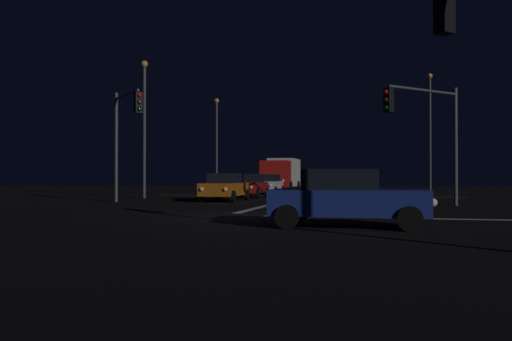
{
  "coord_description": "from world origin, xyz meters",
  "views": [
    {
      "loc": [
        5.23,
        -18.58,
        1.36
      ],
      "look_at": [
        -1.68,
        12.0,
        1.73
      ],
      "focal_mm": 38.27,
      "sensor_mm": 36.0,
      "label": 1
    }
  ],
  "objects_px": {
    "traffic_signal_nw": "(125,125)",
    "streetlamp_right_far": "(430,125)",
    "streetlamp_left_far": "(217,138)",
    "sedan_orange": "(225,187)",
    "sedan_red": "(249,185)",
    "sedan_blue_crossing": "(347,198)",
    "sedan_white": "(268,184)",
    "streetlamp_left_near": "(144,119)",
    "traffic_signal_ne": "(427,121)",
    "box_truck": "(282,173)"
  },
  "relations": [
    {
      "from": "sedan_blue_crossing",
      "to": "streetlamp_left_far",
      "type": "height_order",
      "value": "streetlamp_left_far"
    },
    {
      "from": "streetlamp_right_far",
      "to": "sedan_red",
      "type": "bearing_deg",
      "value": -134.12
    },
    {
      "from": "sedan_white",
      "to": "streetlamp_left_far",
      "type": "height_order",
      "value": "streetlamp_left_far"
    },
    {
      "from": "sedan_blue_crossing",
      "to": "streetlamp_left_far",
      "type": "relative_size",
      "value": 0.5
    },
    {
      "from": "traffic_signal_nw",
      "to": "sedan_red",
      "type": "bearing_deg",
      "value": 63.71
    },
    {
      "from": "sedan_red",
      "to": "box_truck",
      "type": "xyz_separation_m",
      "value": [
        -0.35,
        14.63,
        0.91
      ]
    },
    {
      "from": "traffic_signal_ne",
      "to": "streetlamp_right_far",
      "type": "height_order",
      "value": "streetlamp_right_far"
    },
    {
      "from": "traffic_signal_nw",
      "to": "box_truck",
      "type": "bearing_deg",
      "value": 80.08
    },
    {
      "from": "sedan_red",
      "to": "traffic_signal_nw",
      "type": "xyz_separation_m",
      "value": [
        -4.5,
        -9.1,
        3.29
      ]
    },
    {
      "from": "sedan_red",
      "to": "sedan_blue_crossing",
      "type": "xyz_separation_m",
      "value": [
        7.64,
        -20.45,
        0.0
      ]
    },
    {
      "from": "sedan_white",
      "to": "streetlamp_right_far",
      "type": "xyz_separation_m",
      "value": [
        12.84,
        6.52,
        5.01
      ]
    },
    {
      "from": "streetlamp_right_far",
      "to": "traffic_signal_nw",
      "type": "bearing_deg",
      "value": -127.78
    },
    {
      "from": "sedan_orange",
      "to": "sedan_blue_crossing",
      "type": "relative_size",
      "value": 1.0
    },
    {
      "from": "streetlamp_right_far",
      "to": "streetlamp_left_far",
      "type": "bearing_deg",
      "value": 180.0
    },
    {
      "from": "sedan_blue_crossing",
      "to": "streetlamp_left_far",
      "type": "xyz_separation_m",
      "value": [
        -13.89,
        33.6,
        4.22
      ]
    },
    {
      "from": "box_truck",
      "to": "traffic_signal_nw",
      "type": "distance_m",
      "value": 24.21
    },
    {
      "from": "traffic_signal_ne",
      "to": "traffic_signal_nw",
      "type": "relative_size",
      "value": 0.94
    },
    {
      "from": "sedan_orange",
      "to": "traffic_signal_nw",
      "type": "xyz_separation_m",
      "value": [
        -4.5,
        -3.2,
        3.29
      ]
    },
    {
      "from": "sedan_red",
      "to": "sedan_white",
      "type": "relative_size",
      "value": 1.0
    },
    {
      "from": "sedan_blue_crossing",
      "to": "traffic_signal_nw",
      "type": "bearing_deg",
      "value": 136.93
    },
    {
      "from": "traffic_signal_ne",
      "to": "streetlamp_right_far",
      "type": "bearing_deg",
      "value": 84.63
    },
    {
      "from": "sedan_orange",
      "to": "sedan_red",
      "type": "bearing_deg",
      "value": 90.01
    },
    {
      "from": "traffic_signal_nw",
      "to": "sedan_orange",
      "type": "bearing_deg",
      "value": 35.47
    },
    {
      "from": "traffic_signal_nw",
      "to": "sedan_blue_crossing",
      "type": "bearing_deg",
      "value": -43.07
    },
    {
      "from": "streetlamp_left_near",
      "to": "streetlamp_left_far",
      "type": "bearing_deg",
      "value": 90.0
    },
    {
      "from": "sedan_white",
      "to": "box_truck",
      "type": "relative_size",
      "value": 0.52
    },
    {
      "from": "sedan_white",
      "to": "streetlamp_left_far",
      "type": "xyz_separation_m",
      "value": [
        -6.16,
        6.52,
        4.22
      ]
    },
    {
      "from": "sedan_white",
      "to": "traffic_signal_nw",
      "type": "xyz_separation_m",
      "value": [
        -4.41,
        -15.73,
        3.29
      ]
    },
    {
      "from": "streetlamp_left_far",
      "to": "streetlamp_right_far",
      "type": "height_order",
      "value": "streetlamp_right_far"
    },
    {
      "from": "sedan_orange",
      "to": "box_truck",
      "type": "relative_size",
      "value": 0.52
    },
    {
      "from": "sedan_white",
      "to": "streetlamp_left_near",
      "type": "xyz_separation_m",
      "value": [
        -6.16,
        -9.48,
        4.32
      ]
    },
    {
      "from": "streetlamp_left_far",
      "to": "traffic_signal_nw",
      "type": "bearing_deg",
      "value": -85.5
    },
    {
      "from": "streetlamp_left_far",
      "to": "streetlamp_right_far",
      "type": "relative_size",
      "value": 0.85
    },
    {
      "from": "sedan_white",
      "to": "traffic_signal_nw",
      "type": "bearing_deg",
      "value": -105.66
    },
    {
      "from": "box_truck",
      "to": "streetlamp_right_far",
      "type": "bearing_deg",
      "value": -6.44
    },
    {
      "from": "sedan_white",
      "to": "sedan_blue_crossing",
      "type": "xyz_separation_m",
      "value": [
        7.73,
        -27.08,
        0.0
      ]
    },
    {
      "from": "sedan_red",
      "to": "traffic_signal_ne",
      "type": "bearing_deg",
      "value": -41.71
    },
    {
      "from": "streetlamp_left_far",
      "to": "sedan_red",
      "type": "bearing_deg",
      "value": -64.59
    },
    {
      "from": "box_truck",
      "to": "traffic_signal_ne",
      "type": "xyz_separation_m",
      "value": [
        10.98,
        -24.1,
        2.2
      ]
    },
    {
      "from": "sedan_blue_crossing",
      "to": "streetlamp_right_far",
      "type": "height_order",
      "value": "streetlamp_right_far"
    },
    {
      "from": "traffic_signal_ne",
      "to": "streetlamp_left_near",
      "type": "height_order",
      "value": "streetlamp_left_near"
    },
    {
      "from": "traffic_signal_nw",
      "to": "streetlamp_right_far",
      "type": "bearing_deg",
      "value": 52.22
    },
    {
      "from": "traffic_signal_nw",
      "to": "streetlamp_right_far",
      "type": "relative_size",
      "value": 0.58
    },
    {
      "from": "traffic_signal_ne",
      "to": "streetlamp_left_near",
      "type": "relative_size",
      "value": 0.63
    },
    {
      "from": "streetlamp_left_near",
      "to": "traffic_signal_nw",
      "type": "bearing_deg",
      "value": -74.34
    },
    {
      "from": "sedan_orange",
      "to": "sedan_red",
      "type": "relative_size",
      "value": 1.0
    },
    {
      "from": "sedan_red",
      "to": "sedan_blue_crossing",
      "type": "relative_size",
      "value": 1.0
    },
    {
      "from": "box_truck",
      "to": "streetlamp_right_far",
      "type": "distance_m",
      "value": 13.81
    },
    {
      "from": "sedan_orange",
      "to": "streetlamp_right_far",
      "type": "xyz_separation_m",
      "value": [
        12.75,
        19.05,
        5.01
      ]
    },
    {
      "from": "sedan_orange",
      "to": "traffic_signal_ne",
      "type": "distance_m",
      "value": 11.64
    }
  ]
}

